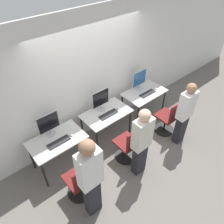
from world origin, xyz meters
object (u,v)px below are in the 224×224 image
Objects in this scene: monitor_left at (49,124)px; monitor_center at (101,100)px; office_chair_left at (80,182)px; mouse_center at (118,108)px; mouse_left at (71,135)px; mouse_right at (156,88)px; office_chair_center at (128,146)px; monitor_right at (139,80)px; keyboard_left at (59,142)px; keyboard_right at (148,93)px; person_left at (90,177)px; person_center at (141,141)px; keyboard_center at (109,114)px; person_right at (185,112)px; office_chair_right at (168,119)px.

monitor_left is 1.21m from monitor_center.
mouse_center is at bearing 26.21° from office_chair_left.
mouse_right is (2.45, -0.01, 0.00)m from mouse_left.
office_chair_center is 1.71m from monitor_right.
keyboard_left is 2.42m from keyboard_right.
person_left reaches higher than keyboard_left.
mouse_center is at bearing 69.85° from person_center.
keyboard_left and keyboard_center have the same top height.
mouse_left is (0.28, -0.29, -0.24)m from monitor_left.
person_right is (1.18, -1.08, 0.10)m from keyboard_center.
person_left reaches higher than mouse_right.
monitor_right reaches higher than keyboard_center.
monitor_center is at bearing 139.30° from mouse_center.
monitor_left is 5.36× the size of mouse_right.
person_left is at bearing -132.96° from monitor_center.
person_left reaches higher than monitor_right.
monitor_left is 0.31× the size of person_right.
keyboard_right is at bearing -12.81° from monitor_center.
monitor_left is 1.00× the size of monitor_center.
mouse_left reaches higher than keyboard_left.
keyboard_left is 0.48× the size of office_chair_right.
office_chair_center is 0.61m from person_center.
office_chair_right is (2.48, 0.04, 0.00)m from office_chair_left.
mouse_center is (1.49, 0.02, 0.01)m from keyboard_left.
monitor_left is 1.53m from mouse_center.
office_chair_left is 10.16× the size of mouse_right.
monitor_right reaches higher than keyboard_right.
monitor_right is 0.31× the size of person_right.
keyboard_right is (1.21, -0.02, 0.00)m from keyboard_center.
monitor_center is (1.28, 1.01, 0.61)m from office_chair_left.
person_right is at bearing -93.29° from office_chair_right.
mouse_right is at bearing 2.09° from keyboard_right.
mouse_center is at bearing 129.58° from person_right.
mouse_center is 0.10× the size of office_chair_center.
keyboard_center is at bearing 137.73° from person_right.
person_left is at bearing -90.26° from office_chair_left.
person_right is (-0.03, -1.06, 0.10)m from keyboard_right.
office_chair_left is at bearing -141.73° from monitor_center.
person_center reaches higher than monitor_center.
keyboard_center is at bearing -90.00° from monitor_center.
office_chair_right is (1.20, -0.97, -0.61)m from monitor_center.
keyboard_left is 0.25× the size of person_left.
monitor_left is 2.68m from office_chair_right.
office_chair_center is (1.22, 0.42, -0.58)m from person_left.
person_center reaches higher than office_chair_left.
person_right reaches higher than office_chair_right.
person_right is (0.90, -1.09, 0.09)m from mouse_center.
monitor_left is at bearing 90.00° from keyboard_left.
monitor_center is 0.44m from mouse_center.
person_right is at bearing -107.27° from mouse_right.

